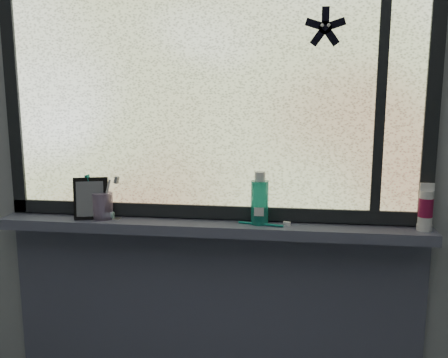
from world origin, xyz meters
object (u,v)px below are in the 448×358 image
object	(u,v)px
cream_tube	(426,205)
toothbrush_cup	(103,206)
vanity_mirror	(91,198)
mouthwash_bottle	(260,198)

from	to	relation	value
cream_tube	toothbrush_cup	bearing A→B (deg)	179.94
vanity_mirror	toothbrush_cup	bearing A→B (deg)	-3.64
vanity_mirror	toothbrush_cup	xyz separation A→B (m)	(0.04, 0.01, -0.03)
vanity_mirror	toothbrush_cup	distance (m)	0.05
toothbrush_cup	vanity_mirror	bearing A→B (deg)	-168.08
vanity_mirror	mouthwash_bottle	world-z (taller)	mouthwash_bottle
mouthwash_bottle	vanity_mirror	bearing A→B (deg)	-178.70
mouthwash_bottle	cream_tube	xyz separation A→B (m)	(0.58, -0.01, -0.01)
mouthwash_bottle	cream_tube	world-z (taller)	mouthwash_bottle
mouthwash_bottle	cream_tube	distance (m)	0.58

